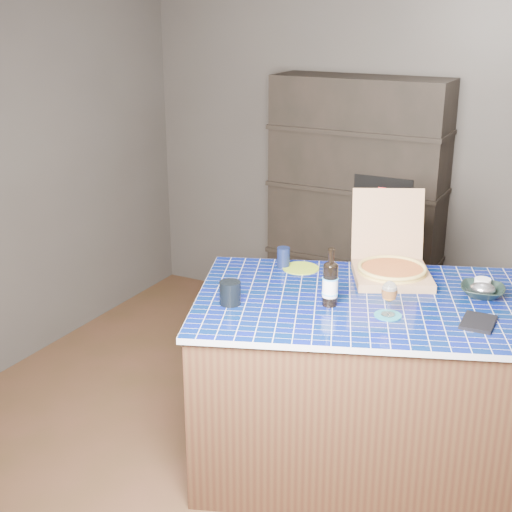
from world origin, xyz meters
The scene contains 14 objects.
room centered at (0.00, 0.00, 1.25)m, with size 3.50×3.50×3.50m.
shelving_unit centered at (0.00, 1.53, 0.90)m, with size 1.20×0.41×1.80m.
kitchen_island centered at (0.62, -0.04, 0.45)m, with size 1.91×1.56×0.91m.
pizza_box centered at (0.64, 0.29, 0.97)m, with size 0.55×0.59×0.42m.
mead_bottle centered at (0.49, -0.19, 1.02)m, with size 0.08×0.08×0.29m.
teal_trivet centered at (0.77, -0.18, 0.91)m, with size 0.13×0.13×0.01m, color #186C81.
wine_glass centered at (0.77, -0.18, 1.02)m, with size 0.07×0.07×0.17m.
tumbler centered at (0.06, -0.40, 0.96)m, with size 0.10×0.10×0.11m, color black.
dvd_case centered at (1.16, -0.08, 0.91)m, with size 0.14×0.20×0.02m, color black.
bowl centered at (1.11, 0.26, 0.93)m, with size 0.21×0.21×0.05m, color black.
foil_contents centered at (1.11, 0.26, 0.95)m, with size 0.12×0.10×0.06m, color #B0B1BC.
white_jar centered at (1.10, 0.32, 0.94)m, with size 0.08×0.08×0.07m, color white.
navy_cup centered at (0.07, 0.18, 0.96)m, with size 0.07×0.07×0.11m, color black.
green_trivet centered at (0.17, 0.20, 0.91)m, with size 0.20×0.20×0.01m, color #85A423.
Camera 1 is at (1.61, -3.11, 2.26)m, focal length 50.00 mm.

